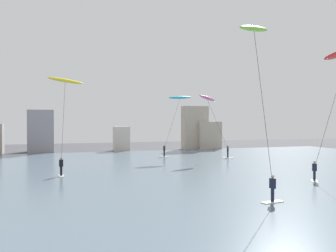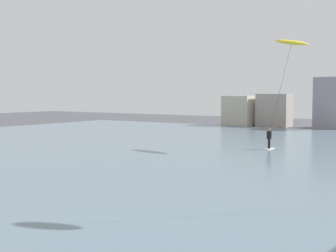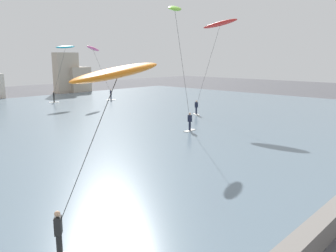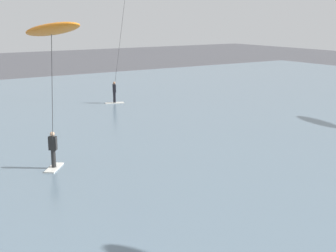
% 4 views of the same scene
% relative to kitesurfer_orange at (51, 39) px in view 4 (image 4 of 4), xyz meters
% --- Properties ---
extents(kitesurfer_orange, '(4.82, 1.99, 6.48)m').
position_rel_kitesurfer_orange_xyz_m(kitesurfer_orange, '(0.00, 0.00, 0.00)').
color(kitesurfer_orange, silver).
rests_on(kitesurfer_orange, water_bay).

